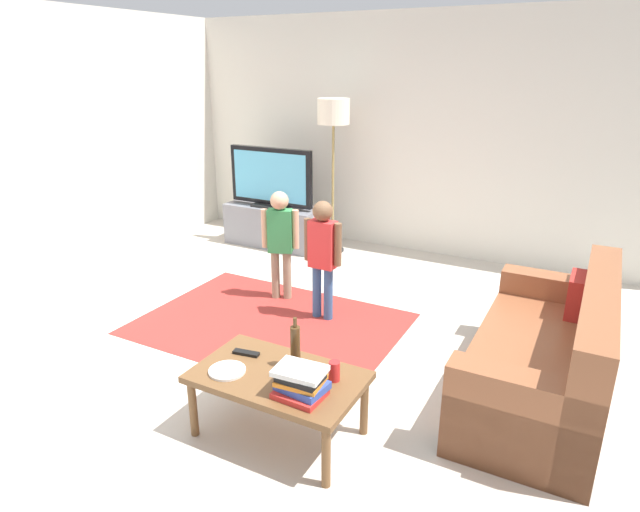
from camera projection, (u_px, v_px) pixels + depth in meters
ground at (283, 358)px, 4.16m from camera, size 7.80×7.80×0.00m
wall_back at (418, 137)px, 6.20m from camera, size 6.00×0.12×2.70m
wall_left at (6, 154)px, 5.04m from camera, size 0.12×6.00×2.70m
area_rug at (270, 323)px, 4.71m from camera, size 2.20×1.60×0.01m
tv_stand at (273, 226)px, 6.68m from camera, size 1.20×0.44×0.50m
tv at (271, 178)px, 6.46m from camera, size 1.10×0.28×0.71m
couch at (551, 361)px, 3.56m from camera, size 0.80×1.80×0.86m
floor_lamp at (333, 120)px, 6.04m from camera, size 0.36×0.36×1.78m
child_near_tv at (280, 236)px, 5.03m from camera, size 0.33×0.20×1.05m
child_center at (323, 249)px, 4.62m from camera, size 0.36×0.17×1.07m
coffee_table at (278, 381)px, 3.19m from camera, size 1.00×0.60×0.42m
book_stack at (301, 382)px, 2.95m from camera, size 0.29×0.25×0.16m
bottle at (295, 346)px, 3.21m from camera, size 0.06×0.06×0.33m
tv_remote at (246, 353)px, 3.39m from camera, size 0.18×0.07×0.02m
soda_can at (334, 371)px, 3.10m from camera, size 0.07×0.07×0.12m
plate at (227, 371)px, 3.20m from camera, size 0.22×0.22×0.02m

